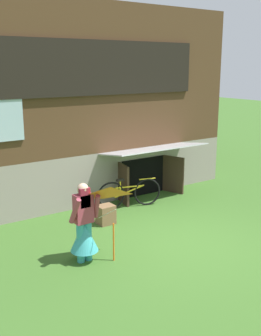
# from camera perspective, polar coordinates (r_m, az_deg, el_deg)

# --- Properties ---
(ground_plane) EXTENTS (60.00, 60.00, 0.00)m
(ground_plane) POSITION_cam_1_polar(r_m,az_deg,el_deg) (8.72, 6.91, -10.04)
(ground_plane) COLOR #386023
(log_house) EXTENTS (8.26, 6.61, 5.07)m
(log_house) POSITION_cam_1_polar(r_m,az_deg,el_deg) (12.85, -10.16, 9.36)
(log_house) COLOR gray
(log_house) RESTS_ON ground_plane
(person) EXTENTS (0.60, 0.52, 1.51)m
(person) POSITION_cam_1_polar(r_m,az_deg,el_deg) (7.64, -6.46, -8.43)
(person) COLOR teal
(person) RESTS_ON ground_plane
(kite) EXTENTS (0.99, 1.05, 1.38)m
(kite) POSITION_cam_1_polar(r_m,az_deg,el_deg) (7.14, -2.75, -5.53)
(kite) COLOR orange
(kite) RESTS_ON ground_plane
(bicycle_yellow) EXTENTS (1.64, 0.51, 0.77)m
(bicycle_yellow) POSITION_cam_1_polar(r_m,az_deg,el_deg) (10.50, -0.17, -3.51)
(bicycle_yellow) COLOR black
(bicycle_yellow) RESTS_ON ground_plane
(wooden_crate) EXTENTS (0.38, 0.32, 0.44)m
(wooden_crate) POSITION_cam_1_polar(r_m,az_deg,el_deg) (9.49, -3.45, -6.46)
(wooden_crate) COLOR brown
(wooden_crate) RESTS_ON ground_plane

